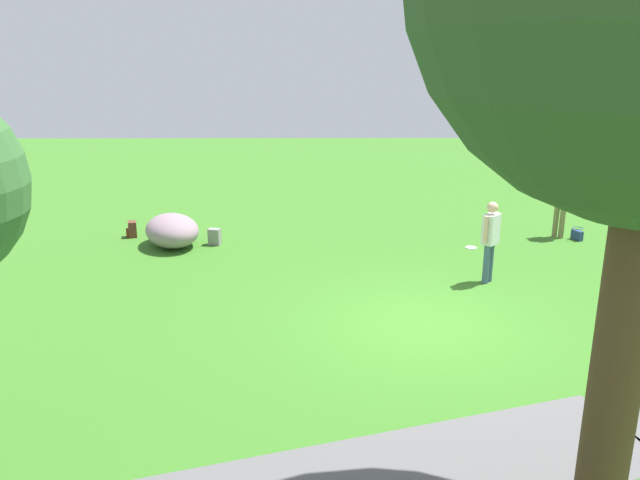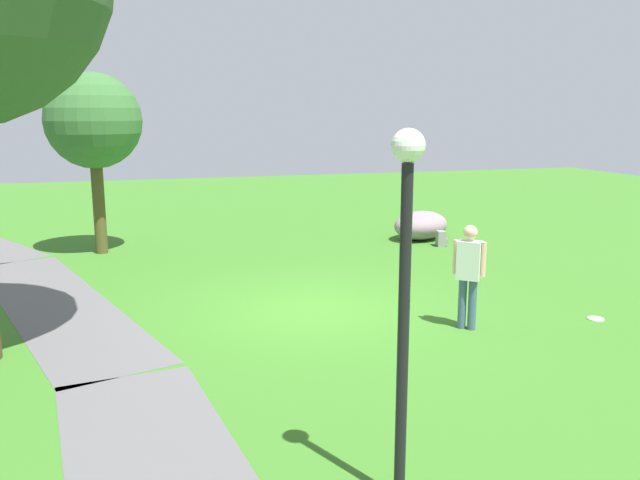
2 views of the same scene
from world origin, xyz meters
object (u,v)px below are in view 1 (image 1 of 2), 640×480
(spare_backpack_on_lawn, at_px, (215,237))
(backpack_by_boulder, at_px, (132,230))
(woman_with_handbag, at_px, (561,200))
(frisbee_on_grass, at_px, (471,248))
(lawn_boulder, at_px, (172,230))
(handbag_on_grass, at_px, (577,234))
(man_near_boulder, at_px, (490,236))

(spare_backpack_on_lawn, bearing_deg, backpack_by_boulder, -17.02)
(woman_with_handbag, height_order, frisbee_on_grass, woman_with_handbag)
(lawn_boulder, relative_size, handbag_on_grass, 5.96)
(frisbee_on_grass, bearing_deg, lawn_boulder, -1.78)
(frisbee_on_grass, bearing_deg, handbag_on_grass, -166.59)
(backpack_by_boulder, bearing_deg, lawn_boulder, 147.10)
(lawn_boulder, distance_m, woman_with_handbag, 9.64)
(woman_with_handbag, relative_size, spare_backpack_on_lawn, 4.23)
(lawn_boulder, distance_m, spare_backpack_on_lawn, 1.03)
(woman_with_handbag, distance_m, spare_backpack_on_lawn, 8.65)
(backpack_by_boulder, bearing_deg, spare_backpack_on_lawn, 162.98)
(man_near_boulder, xyz_separation_m, spare_backpack_on_lawn, (5.98, -2.64, -0.79))
(man_near_boulder, distance_m, spare_backpack_on_lawn, 6.58)
(frisbee_on_grass, bearing_deg, spare_backpack_on_lawn, -2.99)
(lawn_boulder, bearing_deg, handbag_on_grass, -177.45)
(man_near_boulder, relative_size, handbag_on_grass, 4.87)
(lawn_boulder, height_order, woman_with_handbag, woman_with_handbag)
(spare_backpack_on_lawn, bearing_deg, man_near_boulder, 156.13)
(handbag_on_grass, distance_m, spare_backpack_on_lawn, 9.01)
(man_near_boulder, relative_size, backpack_by_boulder, 4.22)
(handbag_on_grass, bearing_deg, frisbee_on_grass, 13.41)
(spare_backpack_on_lawn, relative_size, frisbee_on_grass, 1.50)
(backpack_by_boulder, bearing_deg, handbag_on_grass, 178.32)
(man_near_boulder, relative_size, frisbee_on_grass, 6.34)
(lawn_boulder, distance_m, frisbee_on_grass, 7.21)
(frisbee_on_grass, bearing_deg, man_near_boulder, 84.68)
(man_near_boulder, bearing_deg, backpack_by_boulder, -22.09)
(woman_with_handbag, relative_size, backpack_by_boulder, 4.23)
(woman_with_handbag, xyz_separation_m, backpack_by_boulder, (10.80, -0.11, -0.79))
(lawn_boulder, height_order, handbag_on_grass, lawn_boulder)
(backpack_by_boulder, xyz_separation_m, spare_backpack_on_lawn, (-2.20, 0.67, 0.00))
(backpack_by_boulder, bearing_deg, frisbee_on_grass, 173.22)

